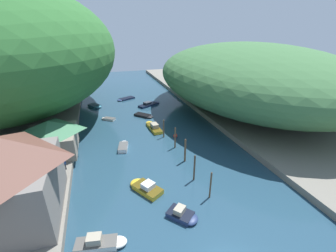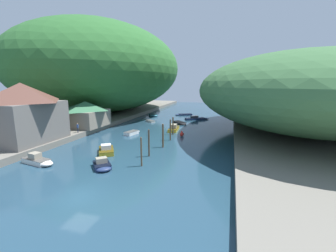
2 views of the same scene
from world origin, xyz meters
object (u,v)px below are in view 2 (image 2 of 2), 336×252
person_on_quay (78,127)px  boat_navy_launch (150,121)px  boat_small_dinghy (106,149)px  boat_yellow_tender (183,115)px  boathouse_shed (86,113)px  boat_open_rowboat (102,165)px  waterfront_building (23,112)px  boat_near_quay (153,115)px  boat_moored_right (180,123)px  boat_far_right_bank (174,128)px  boat_red_skiff (197,118)px  boat_far_upstream (38,161)px  channel_buoy_near (182,134)px  boat_cabin_cruiser (133,132)px

person_on_quay → boat_navy_launch: bearing=-39.1°
boat_navy_launch → boat_small_dinghy: boat_small_dinghy is taller
boat_small_dinghy → boat_yellow_tender: size_ratio=0.90×
boathouse_shed → boat_open_rowboat: (14.36, -17.26, -3.22)m
boat_small_dinghy → waterfront_building: bearing=152.6°
boat_near_quay → boat_moored_right: bearing=101.9°
waterfront_building → boat_moored_right: 31.73m
boathouse_shed → person_on_quay: size_ratio=4.91×
waterfront_building → boathouse_shed: waterfront_building is taller
boat_far_right_bank → boat_yellow_tender: 21.40m
boat_far_right_bank → person_on_quay: (-14.91, -11.35, 1.53)m
waterfront_building → person_on_quay: bearing=63.2°
boat_far_right_bank → boat_red_skiff: 14.45m
boathouse_shed → person_on_quay: bearing=-68.7°
boat_far_upstream → boathouse_shed: bearing=-150.8°
boat_open_rowboat → boat_yellow_tender: bearing=-131.2°
boat_open_rowboat → boathouse_shed: bearing=-91.4°
channel_buoy_near → boat_far_upstream: bearing=-126.2°
boat_open_rowboat → boat_near_quay: size_ratio=0.88×
boat_navy_launch → boat_small_dinghy: (2.72, -24.90, 0.18)m
boat_red_skiff → person_on_quay: 31.08m
boat_far_right_bank → boat_far_upstream: boat_far_upstream is taller
boat_cabin_cruiser → boat_far_upstream: (-4.31, -17.92, 0.10)m
boat_cabin_cruiser → boat_small_dinghy: (1.13, -11.47, 0.09)m
boat_moored_right → boat_navy_launch: bearing=-46.3°
boat_yellow_tender → person_on_quay: bearing=133.7°
boat_far_upstream → boat_small_dinghy: 8.44m
boathouse_shed → boat_red_skiff: (19.77, 20.05, -3.25)m
boat_moored_right → person_on_quay: 23.39m
boat_cabin_cruiser → boat_near_quay: (-3.94, 22.94, -0.02)m
boat_far_right_bank → channel_buoy_near: size_ratio=5.84×
boat_far_upstream → boat_red_skiff: bearing=170.9°
boat_far_right_bank → boat_cabin_cruiser: (-6.65, -6.07, -0.08)m
boat_far_upstream → boat_near_quay: 40.86m
boat_yellow_tender → boat_far_upstream: bearing=143.9°
boat_far_right_bank → person_on_quay: bearing=-147.9°
boat_near_quay → boat_yellow_tender: size_ratio=0.76×
boat_cabin_cruiser → boat_red_skiff: (9.37, 20.27, 0.02)m
boat_navy_launch → boat_yellow_tender: bearing=14.4°
boat_far_right_bank → boat_yellow_tender: boat_far_right_bank is taller
waterfront_building → boat_cabin_cruiser: waterfront_building is taller
boat_cabin_cruiser → boat_far_upstream: bearing=-90.7°
boat_far_right_bank → boat_open_rowboat: bearing=-101.8°
waterfront_building → boat_near_quay: bearing=77.3°
waterfront_building → person_on_quay: (3.65, 7.23, -3.58)m
boathouse_shed → boat_far_upstream: bearing=-71.5°
boat_red_skiff → boat_open_rowboat: bearing=-36.8°
boat_navy_launch → boat_small_dinghy: bearing=-137.4°
boat_far_right_bank → person_on_quay: person_on_quay is taller
boat_red_skiff → boat_far_upstream: bearing=-48.3°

